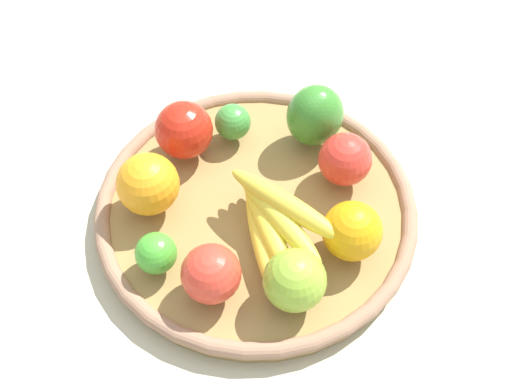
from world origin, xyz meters
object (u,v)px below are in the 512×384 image
object	(u,v)px
orange_1	(352,231)
apple_2	(345,159)
orange_0	(148,184)
apple_0	(295,280)
bell_pepper	(315,115)
apple_1	(184,130)
lime_1	(233,122)
apple_3	(211,274)
banana_bunch	(273,220)
lime_0	(156,253)

from	to	relation	value
orange_1	apple_2	bearing A→B (deg)	138.11
orange_0	apple_0	xyz separation A→B (m)	(0.22, 0.05, -0.00)
bell_pepper	apple_2	size ratio (longest dim) A/B	1.29
bell_pepper	apple_2	bearing A→B (deg)	-84.07
bell_pepper	orange_1	xyz separation A→B (m)	(0.16, -0.09, -0.01)
orange_0	apple_1	world-z (taller)	orange_0
orange_1	lime_1	world-z (taller)	orange_1
orange_1	apple_3	xyz separation A→B (m)	(-0.07, -0.16, -0.00)
orange_0	bell_pepper	bearing A→B (deg)	76.61
apple_1	lime_1	distance (m)	0.07
orange_0	lime_1	size ratio (longest dim) A/B	1.58
apple_3	apple_0	size ratio (longest dim) A/B	0.96
banana_bunch	orange_1	bearing A→B (deg)	37.41
orange_1	apple_1	size ratio (longest dim) A/B	0.93
lime_0	orange_0	bearing A→B (deg)	149.51
bell_pepper	apple_0	distance (m)	0.25
banana_bunch	apple_0	distance (m)	0.09
apple_2	lime_1	distance (m)	0.17
banana_bunch	lime_0	size ratio (longest dim) A/B	3.36
apple_1	lime_1	bearing A→B (deg)	72.56
banana_bunch	apple_2	size ratio (longest dim) A/B	2.41
apple_3	lime_0	xyz separation A→B (m)	(-0.07, -0.03, -0.01)
bell_pepper	apple_3	bearing A→B (deg)	-140.36
banana_bunch	apple_0	bearing A→B (deg)	-26.39
apple_3	apple_0	distance (m)	0.10
orange_1	apple_1	xyz separation A→B (m)	(-0.26, -0.05, 0.00)
apple_3	lime_0	bearing A→B (deg)	-157.57
bell_pepper	lime_1	bearing A→B (deg)	154.91
banana_bunch	bell_pepper	distance (m)	0.18
apple_3	lime_0	world-z (taller)	apple_3
lime_1	orange_0	bearing A→B (deg)	-81.73
banana_bunch	apple_1	xyz separation A→B (m)	(-0.19, 0.00, 0.01)
banana_bunch	apple_0	size ratio (longest dim) A/B	2.32
banana_bunch	apple_2	distance (m)	0.13
bell_pepper	apple_1	bearing A→B (deg)	165.34
banana_bunch	orange_0	bearing A→B (deg)	-148.49
lime_0	bell_pepper	bearing A→B (deg)	94.85
lime_0	apple_3	bearing A→B (deg)	22.43
orange_1	apple_1	bearing A→B (deg)	-168.25
apple_3	lime_0	size ratio (longest dim) A/B	1.38
apple_0	orange_1	bearing A→B (deg)	91.93
apple_0	lime_1	size ratio (longest dim) A/B	1.45
apple_2	orange_0	bearing A→B (deg)	-121.15
apple_1	apple_2	xyz separation A→B (m)	(0.18, 0.13, -0.00)
orange_0	apple_3	distance (m)	0.15
bell_pepper	apple_2	xyz separation A→B (m)	(0.08, -0.02, -0.01)
bell_pepper	orange_0	distance (m)	0.25
banana_bunch	apple_3	world-z (taller)	apple_3
orange_1	apple_1	world-z (taller)	apple_1
orange_1	apple_0	size ratio (longest dim) A/B	1.00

